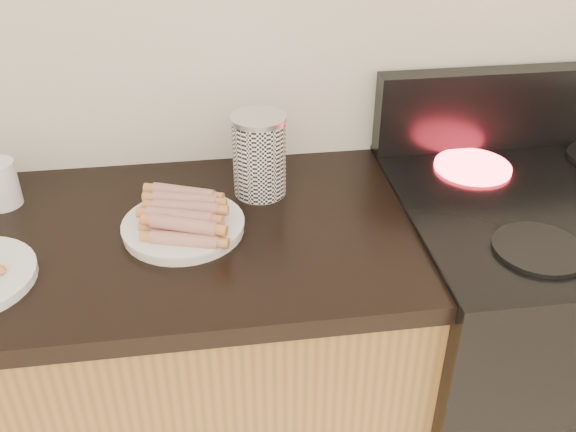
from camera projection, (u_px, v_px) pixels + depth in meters
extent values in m
cube|color=black|center=(533.00, 353.00, 1.65)|extent=(0.76, 0.65, 0.90)
cube|color=black|center=(575.00, 202.00, 1.41)|extent=(0.76, 0.65, 0.01)
cube|color=black|center=(526.00, 107.00, 1.59)|extent=(0.76, 0.06, 0.20)
cylinder|color=black|center=(539.00, 249.00, 1.24)|extent=(0.18, 0.18, 0.01)
cylinder|color=#FF1E2D|center=(473.00, 167.00, 1.52)|extent=(0.18, 0.18, 0.01)
cylinder|color=white|center=(184.00, 228.00, 1.32)|extent=(0.28, 0.28, 0.02)
cylinder|color=brown|center=(183.00, 240.00, 1.24)|extent=(0.14, 0.07, 0.03)
cylinder|color=brown|center=(183.00, 231.00, 1.27)|extent=(0.14, 0.07, 0.03)
cylinder|color=brown|center=(183.00, 223.00, 1.29)|extent=(0.14, 0.07, 0.03)
cylinder|color=brown|center=(183.00, 214.00, 1.32)|extent=(0.14, 0.07, 0.03)
cylinder|color=brown|center=(183.00, 207.00, 1.34)|extent=(0.14, 0.07, 0.03)
cylinder|color=brown|center=(183.00, 199.00, 1.37)|extent=(0.14, 0.07, 0.03)
cylinder|color=brown|center=(182.00, 225.00, 1.24)|extent=(0.14, 0.07, 0.03)
cylinder|color=brown|center=(182.00, 216.00, 1.27)|extent=(0.14, 0.07, 0.03)
cylinder|color=brown|center=(182.00, 208.00, 1.29)|extent=(0.14, 0.07, 0.03)
cylinder|color=brown|center=(182.00, 200.00, 1.32)|extent=(0.14, 0.07, 0.03)
cylinder|color=brown|center=(182.00, 193.00, 1.34)|extent=(0.14, 0.07, 0.03)
cylinder|color=silver|center=(259.00, 158.00, 1.41)|extent=(0.12, 0.12, 0.18)
cylinder|color=silver|center=(258.00, 118.00, 1.36)|extent=(0.12, 0.12, 0.01)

